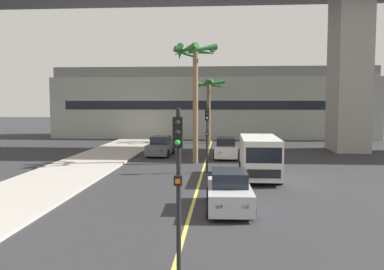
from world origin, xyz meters
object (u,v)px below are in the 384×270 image
at_px(delivery_van, 259,156).
at_px(traffic_light_median_far, 207,129).
at_px(car_queue_front, 226,149).
at_px(car_queue_second, 161,147).
at_px(traffic_light_median_near, 178,168).
at_px(palm_tree_mid_median, 195,67).
at_px(palm_tree_near_median, 209,92).
at_px(car_queue_third, 229,192).

height_order(delivery_van, traffic_light_median_far, traffic_light_median_far).
xyz_separation_m(car_queue_front, car_queue_second, (-5.26, 0.99, 0.00)).
relative_size(car_queue_second, delivery_van, 0.79).
bearing_deg(car_queue_front, traffic_light_median_far, -99.89).
bearing_deg(traffic_light_median_near, traffic_light_median_far, 89.48).
height_order(car_queue_second, palm_tree_mid_median, palm_tree_mid_median).
bearing_deg(traffic_light_median_far, car_queue_second, 117.30).
bearing_deg(palm_tree_near_median, car_queue_second, -108.68).
height_order(traffic_light_median_near, palm_tree_near_median, palm_tree_near_median).
bearing_deg(car_queue_second, palm_tree_near_median, 71.32).
distance_m(car_queue_third, palm_tree_near_median, 27.22).
height_order(car_queue_second, traffic_light_median_near, traffic_light_median_near).
xyz_separation_m(car_queue_front, palm_tree_near_median, (-1.75, 11.37, 4.64)).
bearing_deg(palm_tree_mid_median, palm_tree_near_median, 88.18).
distance_m(car_queue_front, car_queue_third, 15.38).
distance_m(traffic_light_median_near, traffic_light_median_far, 14.91).
relative_size(car_queue_front, traffic_light_median_near, 0.98).
bearing_deg(car_queue_second, traffic_light_median_far, -62.70).
height_order(car_queue_front, palm_tree_mid_median, palm_tree_mid_median).
relative_size(car_queue_second, palm_tree_near_median, 0.62).
bearing_deg(car_queue_third, delivery_van, 75.19).
xyz_separation_m(car_queue_second, palm_tree_near_median, (3.51, 10.39, 4.64)).
relative_size(car_queue_third, traffic_light_median_far, 0.99).
height_order(car_queue_front, traffic_light_median_near, traffic_light_median_near).
bearing_deg(palm_tree_mid_median, delivery_van, -54.14).
height_order(car_queue_second, car_queue_third, same).
bearing_deg(delivery_van, car_queue_second, 126.50).
bearing_deg(traffic_light_median_near, palm_tree_mid_median, 92.66).
bearing_deg(car_queue_front, car_queue_third, -89.87).
bearing_deg(delivery_van, car_queue_third, -104.81).
bearing_deg(delivery_van, palm_tree_near_median, 100.16).
xyz_separation_m(car_queue_third, delivery_van, (1.80, 6.79, 0.57)).
distance_m(car_queue_second, car_queue_third, 17.21).
bearing_deg(traffic_light_median_near, car_queue_third, 77.95).
relative_size(car_queue_second, traffic_light_median_far, 0.99).
xyz_separation_m(traffic_light_median_near, traffic_light_median_far, (0.13, 14.91, 0.00)).
height_order(car_queue_second, palm_tree_near_median, palm_tree_near_median).
xyz_separation_m(car_queue_front, delivery_van, (1.83, -8.59, 0.57)).
bearing_deg(palm_tree_near_median, car_queue_third, -86.19).
relative_size(car_queue_front, delivery_van, 0.78).
xyz_separation_m(car_queue_third, traffic_light_median_near, (-1.37, -6.40, 1.99)).
bearing_deg(palm_tree_mid_median, car_queue_front, 53.80).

